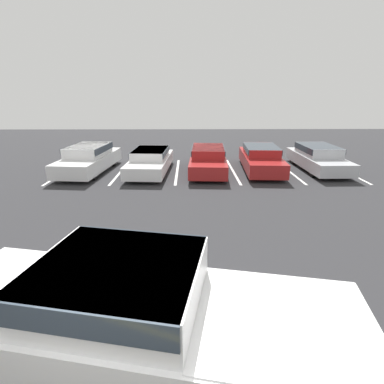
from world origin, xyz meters
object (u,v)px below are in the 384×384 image
(pickup_truck, at_px, (143,320))
(parked_sedan_e, at_px, (318,157))
(parked_sedan_b, at_px, (150,160))
(parked_sedan_d, at_px, (261,158))
(parked_sedan_c, at_px, (208,159))
(parked_sedan_a, at_px, (89,158))

(pickup_truck, height_order, parked_sedan_e, pickup_truck)
(parked_sedan_b, distance_m, parked_sedan_e, 8.46)
(parked_sedan_b, bearing_deg, parked_sedan_d, 95.99)
(parked_sedan_b, xyz_separation_m, parked_sedan_c, (2.85, 0.09, 0.04))
(parked_sedan_a, bearing_deg, pickup_truck, 26.40)
(pickup_truck, relative_size, parked_sedan_e, 1.34)
(parked_sedan_c, xyz_separation_m, parked_sedan_d, (2.66, 0.14, 0.01))
(parked_sedan_e, bearing_deg, parked_sedan_d, -87.69)
(pickup_truck, distance_m, parked_sedan_e, 13.65)
(pickup_truck, xyz_separation_m, parked_sedan_b, (-1.25, 11.19, -0.26))
(pickup_truck, bearing_deg, parked_sedan_e, 69.14)
(parked_sedan_c, relative_size, parked_sedan_e, 1.01)
(parked_sedan_a, relative_size, parked_sedan_e, 1.03)
(parked_sedan_c, distance_m, parked_sedan_d, 2.67)
(parked_sedan_a, height_order, parked_sedan_b, parked_sedan_a)
(parked_sedan_b, xyz_separation_m, parked_sedan_d, (5.51, 0.23, 0.05))
(parked_sedan_d, bearing_deg, parked_sedan_b, -84.02)
(parked_sedan_a, height_order, parked_sedan_c, parked_sedan_a)
(parked_sedan_b, bearing_deg, parked_sedan_c, 95.40)
(pickup_truck, xyz_separation_m, parked_sedan_a, (-4.31, 11.31, -0.18))
(pickup_truck, relative_size, parked_sedan_b, 1.34)
(pickup_truck, distance_m, parked_sedan_b, 11.26)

